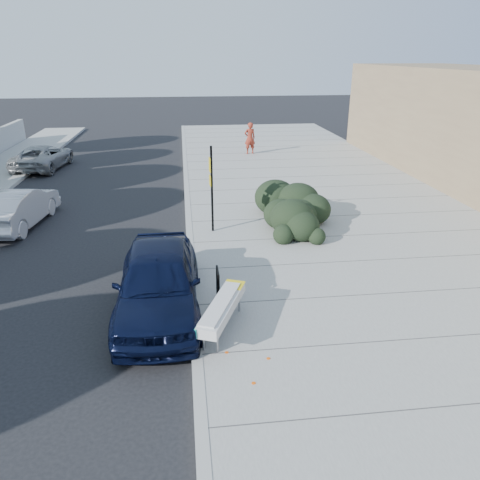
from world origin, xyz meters
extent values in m
plane|color=black|center=(0.00, 0.00, 0.00)|extent=(120.00, 120.00, 0.00)
cube|color=gray|center=(5.60, 5.00, 0.07)|extent=(11.20, 50.00, 0.15)
cube|color=#9E9E99|center=(0.00, 5.00, 0.08)|extent=(0.22, 50.00, 0.17)
cylinder|color=gray|center=(0.15, -1.85, 0.36)|extent=(0.05, 0.05, 0.42)
cylinder|color=gray|center=(0.42, -1.96, 0.36)|extent=(0.05, 0.05, 0.42)
cylinder|color=gray|center=(0.78, -0.29, 0.36)|extent=(0.05, 0.05, 0.42)
cylinder|color=gray|center=(1.05, -0.41, 0.36)|extent=(0.05, 0.05, 0.42)
cylinder|color=gray|center=(0.46, -1.07, 0.54)|extent=(0.67, 1.57, 0.04)
cylinder|color=gray|center=(0.74, -1.18, 0.54)|extent=(0.67, 1.57, 0.04)
cube|color=#B2B2B2|center=(0.60, -1.13, 0.68)|extent=(1.24, 2.20, 0.23)
cube|color=yellow|center=(0.93, -0.32, 0.81)|extent=(0.58, 0.58, 0.02)
cube|color=teal|center=(0.03, -1.97, 0.68)|extent=(0.14, 0.25, 0.21)
cylinder|color=black|center=(0.60, -0.10, 0.55)|extent=(0.05, 0.05, 0.81)
cylinder|color=black|center=(0.60, 0.42, 0.55)|extent=(0.05, 0.05, 0.81)
cylinder|color=black|center=(0.60, 0.16, 0.96)|extent=(0.06, 0.52, 0.05)
cube|color=black|center=(0.80, 5.00, 1.59)|extent=(0.07, 0.07, 2.88)
cube|color=yellow|center=(0.74, 5.00, 2.42)|extent=(0.04, 0.33, 0.47)
cube|color=yellow|center=(0.74, 5.00, 1.90)|extent=(0.04, 0.31, 0.35)
ellipsoid|color=black|center=(3.80, 5.28, 0.86)|extent=(2.19, 3.92, 1.42)
imported|color=black|center=(-0.80, 0.04, 0.82)|extent=(1.93, 4.79, 1.63)
imported|color=silver|center=(-6.00, 6.74, 0.69)|extent=(2.00, 4.34, 1.38)
imported|color=gray|center=(-7.50, 15.92, 0.63)|extent=(2.64, 4.75, 1.26)
imported|color=maroon|center=(3.90, 17.87, 1.07)|extent=(0.73, 0.54, 1.84)
camera|label=1|loc=(-0.09, -9.88, 5.77)|focal=35.00mm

